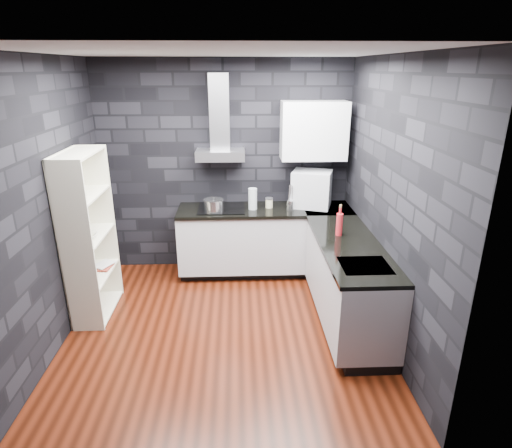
{
  "coord_description": "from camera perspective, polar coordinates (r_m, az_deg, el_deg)",
  "views": [
    {
      "loc": [
        0.17,
        -3.85,
        2.58
      ],
      "look_at": [
        0.35,
        0.45,
        1.0
      ],
      "focal_mm": 30.0,
      "sensor_mm": 36.0,
      "label": 1
    }
  ],
  "objects": [
    {
      "name": "hood_chimney",
      "position": [
        5.37,
        -4.9,
        14.66
      ],
      "size": [
        0.24,
        0.2,
        0.9
      ],
      "primitive_type": "cube",
      "color": "#B9B9BF",
      "rests_on": "hood_body"
    },
    {
      "name": "toekick_right",
      "position": [
        4.83,
        12.26,
        -11.92
      ],
      "size": [
        0.5,
        1.78,
        0.1
      ],
      "primitive_type": "cube",
      "color": "black",
      "rests_on": "ground"
    },
    {
      "name": "counter_corner_top",
      "position": [
        5.54,
        9.5,
        2.01
      ],
      "size": [
        0.62,
        0.62,
        0.04
      ],
      "primitive_type": "cube",
      "color": "black",
      "rests_on": "counter_right_cab"
    },
    {
      "name": "appliance_garage",
      "position": [
        5.48,
        7.42,
        4.61
      ],
      "size": [
        0.56,
        0.5,
        0.47
      ],
      "primitive_type": "cube",
      "rotation": [
        0.0,
        0.0,
        -0.31
      ],
      "color": "silver",
      "rests_on": "counter_back_top"
    },
    {
      "name": "sink_rim",
      "position": [
        4.0,
        14.33,
        -5.43
      ],
      "size": [
        0.44,
        0.4,
        0.01
      ],
      "primitive_type": "cube",
      "color": "#B9B9BF",
      "rests_on": "counter_right_top"
    },
    {
      "name": "storage_jar",
      "position": [
        5.43,
        1.76,
        2.77
      ],
      "size": [
        0.1,
        0.1,
        0.11
      ],
      "primitive_type": "cylinder",
      "rotation": [
        0.0,
        0.0,
        0.06
      ],
      "color": "beige",
      "rests_on": "counter_back_top"
    },
    {
      "name": "ground",
      "position": [
        4.63,
        -4.21,
        -13.72
      ],
      "size": [
        3.2,
        3.2,
        0.0
      ],
      "primitive_type": "plane",
      "color": "#49170A"
    },
    {
      "name": "bookshelf",
      "position": [
        4.85,
        -21.38,
        -1.55
      ],
      "size": [
        0.53,
        0.86,
        1.8
      ],
      "primitive_type": "cube",
      "rotation": [
        0.0,
        0.0,
        -0.25
      ],
      "color": "beige",
      "rests_on": "ground"
    },
    {
      "name": "toekick_back",
      "position": [
        5.78,
        1.12,
        -5.79
      ],
      "size": [
        2.18,
        0.5,
        0.1
      ],
      "primitive_type": "cube",
      "color": "black",
      "rests_on": "ground"
    },
    {
      "name": "glass_vase",
      "position": [
        5.35,
        -0.45,
        3.37
      ],
      "size": [
        0.13,
        0.13,
        0.27
      ],
      "primitive_type": "cylinder",
      "rotation": [
        0.0,
        0.0,
        -0.24
      ],
      "color": "silver",
      "rests_on": "counter_back_top"
    },
    {
      "name": "fruit_bowl",
      "position": [
        4.75,
        -21.79,
        -1.57
      ],
      "size": [
        0.24,
        0.24,
        0.06
      ],
      "primitive_type": "imported",
      "rotation": [
        0.0,
        0.0,
        -0.0
      ],
      "color": "silver",
      "rests_on": "bookshelf"
    },
    {
      "name": "book_second",
      "position": [
        5.15,
        -20.44,
        -3.86
      ],
      "size": [
        0.16,
        0.09,
        0.23
      ],
      "primitive_type": "imported",
      "rotation": [
        0.0,
        0.0,
        -0.48
      ],
      "color": "#B2B2B2",
      "rests_on": "bookshelf"
    },
    {
      "name": "counter_right_cab",
      "position": [
        4.61,
        12.17,
        -7.41
      ],
      "size": [
        0.6,
        1.8,
        0.76
      ],
      "primitive_type": "cube",
      "color": "#BABBBF",
      "rests_on": "ground"
    },
    {
      "name": "pot",
      "position": [
        5.28,
        -5.65,
        2.43
      ],
      "size": [
        0.28,
        0.28,
        0.14
      ],
      "primitive_type": "cylinder",
      "rotation": [
        0.0,
        0.0,
        0.27
      ],
      "color": "silver",
      "rests_on": "cooktop"
    },
    {
      "name": "wall_left",
      "position": [
        4.42,
        -26.27,
        1.88
      ],
      "size": [
        0.05,
        3.2,
        2.7
      ],
      "primitive_type": "cube",
      "color": "black",
      "rests_on": "ground"
    },
    {
      "name": "counter_right_top",
      "position": [
        4.44,
        12.42,
        -2.83
      ],
      "size": [
        0.62,
        1.8,
        0.04
      ],
      "primitive_type": "cube",
      "color": "black",
      "rests_on": "counter_right_cab"
    },
    {
      "name": "red_bottle",
      "position": [
        4.6,
        11.05,
        -0.06
      ],
      "size": [
        0.08,
        0.08,
        0.24
      ],
      "primitive_type": "cylinder",
      "rotation": [
        0.0,
        0.0,
        0.16
      ],
      "color": "#B31D24",
      "rests_on": "counter_right_top"
    },
    {
      "name": "counter_back_cab",
      "position": [
        5.57,
        1.17,
        -1.99
      ],
      "size": [
        2.2,
        0.6,
        0.76
      ],
      "primitive_type": "cube",
      "color": "#BABBBF",
      "rests_on": "ground"
    },
    {
      "name": "utensil_crock",
      "position": [
        5.37,
        4.59,
        2.54
      ],
      "size": [
        0.11,
        0.11,
        0.12
      ],
      "primitive_type": "cylinder",
      "rotation": [
        0.0,
        0.0,
        -0.22
      ],
      "color": "silver",
      "rests_on": "counter_back_top"
    },
    {
      "name": "wall_right",
      "position": [
        4.29,
        17.55,
        2.57
      ],
      "size": [
        0.05,
        3.2,
        2.7
      ],
      "primitive_type": "cube",
      "color": "black",
      "rests_on": "ground"
    },
    {
      "name": "book_red",
      "position": [
        5.11,
        -20.59,
        -4.34
      ],
      "size": [
        0.17,
        0.04,
        0.23
      ],
      "primitive_type": "imported",
      "rotation": [
        0.0,
        0.0,
        -0.12
      ],
      "color": "maroon",
      "rests_on": "bookshelf"
    },
    {
      "name": "cooktop",
      "position": [
        5.42,
        -4.62,
        2.1
      ],
      "size": [
        0.58,
        0.5,
        0.01
      ],
      "primitive_type": "cube",
      "color": "black",
      "rests_on": "counter_back_top"
    },
    {
      "name": "upper_cabinet",
      "position": [
        5.4,
        7.7,
        12.23
      ],
      "size": [
        0.8,
        0.35,
        0.7
      ],
      "primitive_type": "cube",
      "color": "white",
      "rests_on": "wall_back"
    },
    {
      "name": "hood_body",
      "position": [
        5.38,
        -4.77,
        9.17
      ],
      "size": [
        0.6,
        0.34,
        0.12
      ],
      "primitive_type": "cube",
      "color": "#B9B9BF",
      "rests_on": "wall_back"
    },
    {
      "name": "wall_back",
      "position": [
        5.61,
        -4.12,
        7.46
      ],
      "size": [
        3.2,
        0.05,
        2.7
      ],
      "primitive_type": "cube",
      "color": "black",
      "rests_on": "ground"
    },
    {
      "name": "ceiling",
      "position": [
        3.85,
        -5.31,
        21.88
      ],
      "size": [
        3.2,
        3.2,
        0.0
      ],
      "primitive_type": "plane",
      "rotation": [
        3.14,
        0.0,
        0.0
      ],
      "color": "silver"
    },
    {
      "name": "counter_back_top",
      "position": [
        5.42,
        1.21,
        1.89
      ],
      "size": [
        2.2,
        0.62,
        0.04
      ],
      "primitive_type": "cube",
      "color": "black",
      "rests_on": "counter_back_cab"
    },
    {
      "name": "wall_front",
      "position": [
        2.54,
        -5.96,
        -8.84
      ],
      "size": [
        3.2,
        0.05,
        2.7
      ],
      "primitive_type": "cube",
      "color": "black",
      "rests_on": "ground"
    }
  ]
}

